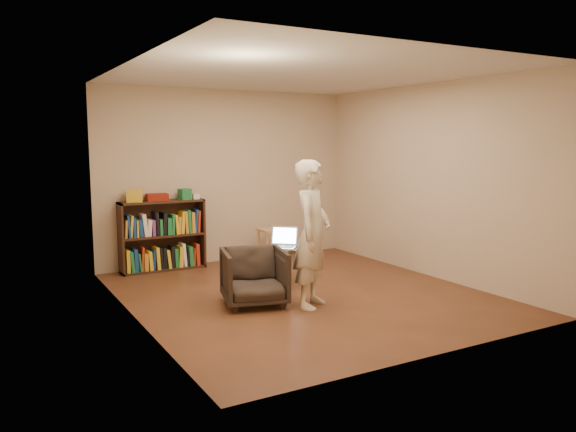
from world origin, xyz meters
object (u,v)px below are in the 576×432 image
bookshelf (162,239)px  side_table (281,254)px  stool (271,235)px  person (312,234)px  armchair (254,277)px  laptop (283,243)px

bookshelf → side_table: bearing=-56.1°
stool → person: size_ratio=0.31×
stool → armchair: bearing=-122.3°
person → side_table: bearing=40.1°
laptop → bookshelf: bearing=167.8°
person → stool: bearing=32.3°
armchair → side_table: size_ratio=1.46×
bookshelf → armchair: (0.38, -2.21, -0.12)m
stool → person: (-0.70, -2.32, 0.41)m
bookshelf → side_table: bookshelf is taller
stool → laptop: laptop is taller
bookshelf → armchair: bookshelf is taller
stool → laptop: (-0.51, -1.30, 0.13)m
bookshelf → laptop: (1.10, -1.57, 0.10)m
laptop → person: (-0.19, -1.02, 0.27)m
stool → laptop: 1.40m
stool → side_table: stool is taller
armchair → laptop: 1.00m
stool → armchair: 2.31m
bookshelf → stool: bookshelf is taller
side_table → person: (-0.16, -0.99, 0.41)m
person → armchair: bearing=104.3°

